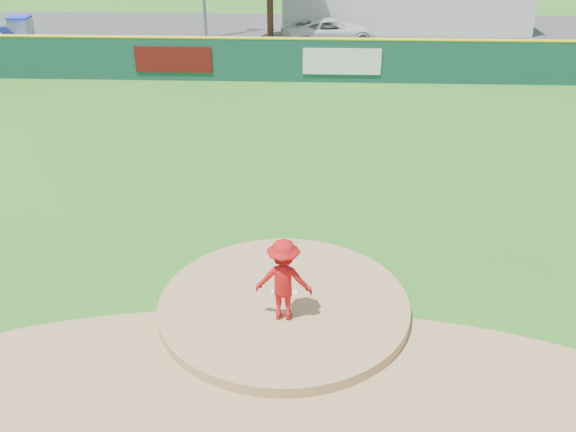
{
  "coord_description": "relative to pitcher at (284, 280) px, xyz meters",
  "views": [
    {
      "loc": [
        0.6,
        -11.55,
        8.45
      ],
      "look_at": [
        0.0,
        2.0,
        1.3
      ],
      "focal_mm": 40.0,
      "sensor_mm": 36.0,
      "label": 1
    }
  ],
  "objects": [
    {
      "name": "pitching_rubber",
      "position": [
        -0.02,
        0.86,
        -0.9
      ],
      "size": [
        0.6,
        0.15,
        0.04
      ],
      "primitive_type": "cube",
      "color": "white",
      "rests_on": "pitchers_mound"
    },
    {
      "name": "fence_banners",
      "position": [
        -2.15,
        18.48,
        -0.17
      ],
      "size": [
        11.44,
        0.04,
        1.2
      ],
      "color": "#540D0C",
      "rests_on": "ground"
    },
    {
      "name": "pitcher",
      "position": [
        0.0,
        0.0,
        0.0
      ],
      "size": [
        1.22,
        0.76,
        1.83
      ],
      "primitive_type": "imported",
      "rotation": [
        0.0,
        0.0,
        3.08
      ],
      "color": "#AF0F10",
      "rests_on": "pitchers_mound"
    },
    {
      "name": "parking_lot",
      "position": [
        -0.02,
        27.56,
        -1.16
      ],
      "size": [
        44.0,
        16.0,
        0.02
      ],
      "primitive_type": "cube",
      "color": "#38383A",
      "rests_on": "ground"
    },
    {
      "name": "playground_slide",
      "position": [
        -15.97,
        24.83,
        -0.31
      ],
      "size": [
        1.09,
        3.06,
        1.69
      ],
      "color": "#1929D8",
      "rests_on": "ground"
    },
    {
      "name": "infield_dirt_arc",
      "position": [
        -0.02,
        -2.44,
        -1.16
      ],
      "size": [
        15.4,
        15.4,
        0.01
      ],
      "primitive_type": "cylinder",
      "color": "#9E774C",
      "rests_on": "ground"
    },
    {
      "name": "van",
      "position": [
        1.31,
        26.21,
        -0.4
      ],
      "size": [
        5.87,
        4.05,
        1.49
      ],
      "primitive_type": "imported",
      "rotation": [
        0.0,
        0.0,
        1.89
      ],
      "color": "white",
      "rests_on": "parking_lot"
    },
    {
      "name": "outfield_fence",
      "position": [
        -0.02,
        18.56,
        -0.08
      ],
      "size": [
        40.0,
        0.14,
        2.07
      ],
      "color": "#123C34",
      "rests_on": "ground"
    },
    {
      "name": "ground",
      "position": [
        -0.02,
        0.56,
        -1.17
      ],
      "size": [
        120.0,
        120.0,
        0.0
      ],
      "primitive_type": "plane",
      "color": "#286B19",
      "rests_on": "ground"
    },
    {
      "name": "pitchers_mound",
      "position": [
        -0.02,
        0.56,
        -1.17
      ],
      "size": [
        5.5,
        5.5,
        0.5
      ],
      "primitive_type": "cylinder",
      "color": "#9E774C",
      "rests_on": "ground"
    }
  ]
}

